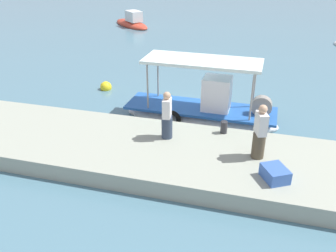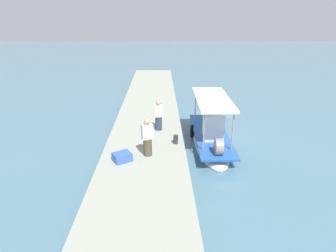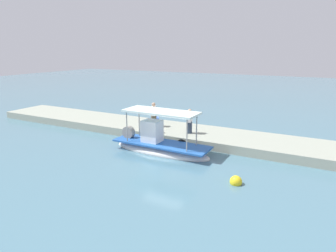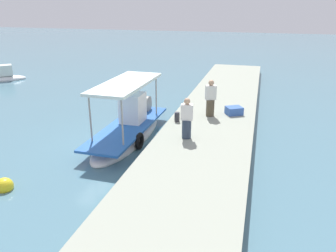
# 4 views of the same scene
# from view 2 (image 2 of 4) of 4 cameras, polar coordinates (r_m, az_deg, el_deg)

# --- Properties ---
(ground_plane) EXTENTS (120.00, 120.00, 0.00)m
(ground_plane) POSITION_cam_2_polar(r_m,az_deg,el_deg) (17.06, 9.86, -2.14)
(ground_plane) COLOR slate
(dock_quay) EXTENTS (36.00, 3.97, 0.57)m
(dock_quay) POSITION_cam_2_polar(r_m,az_deg,el_deg) (16.64, -4.18, -1.41)
(dock_quay) COLOR #9BA190
(dock_quay) RESTS_ON ground_plane
(main_fishing_boat) EXTENTS (6.44, 1.96, 2.95)m
(main_fishing_boat) POSITION_cam_2_polar(r_m,az_deg,el_deg) (15.93, 8.44, -2.09)
(main_fishing_boat) COLOR silver
(main_fishing_boat) RESTS_ON ground_plane
(fisherman_near_bollard) EXTENTS (0.51, 0.57, 1.80)m
(fisherman_near_bollard) POSITION_cam_2_polar(r_m,az_deg,el_deg) (13.17, -4.09, -2.58)
(fisherman_near_bollard) COLOR brown
(fisherman_near_bollard) RESTS_ON dock_quay
(fisherman_by_crate) EXTENTS (0.42, 0.51, 1.70)m
(fisherman_by_crate) POSITION_cam_2_polar(r_m,az_deg,el_deg) (16.06, -1.88, 1.82)
(fisherman_by_crate) COLOR #2F3B4F
(fisherman_by_crate) RESTS_ON dock_quay
(mooring_bollard) EXTENTS (0.24, 0.24, 0.44)m
(mooring_bollard) POSITION_cam_2_polar(r_m,az_deg,el_deg) (14.55, 1.53, -2.66)
(mooring_bollard) COLOR #2D2D33
(mooring_bollard) RESTS_ON dock_quay
(cargo_crate) EXTENTS (0.91, 0.97, 0.38)m
(cargo_crate) POSITION_cam_2_polar(r_m,az_deg,el_deg) (13.05, -9.07, -6.08)
(cargo_crate) COLOR #3962B3
(cargo_crate) RESTS_ON dock_quay
(marker_buoy) EXTENTS (0.58, 0.58, 0.58)m
(marker_buoy) POSITION_cam_2_polar(r_m,az_deg,el_deg) (21.44, 12.07, 3.00)
(marker_buoy) COLOR yellow
(marker_buoy) RESTS_ON ground_plane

